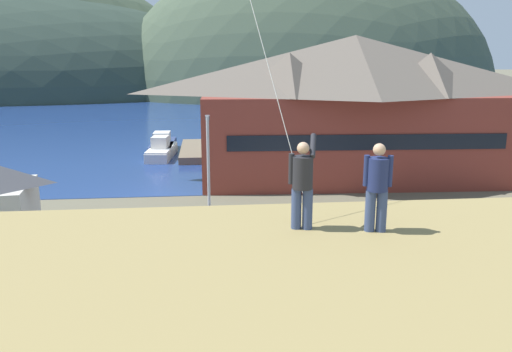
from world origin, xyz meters
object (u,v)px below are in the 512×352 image
object	(u,v)px
moored_boat_wharfside	(161,150)
moored_boat_inner_slip	(163,146)
person_kite_flyer	(302,182)
parked_car_front_row_red	(196,234)
parked_car_corner_spot	(476,226)
parked_car_back_row_left	(45,296)
parked_car_mid_row_far	(498,286)
person_companion	(377,185)
parking_light_pole	(208,165)
wharf_dock	(197,151)
parked_car_mid_row_center	(239,303)
moored_boat_outer_mooring	(235,148)
harbor_lodge	(353,104)

from	to	relation	value
moored_boat_wharfside	moored_boat_inner_slip	distance (m)	2.69
moored_boat_wharfside	person_kite_flyer	size ratio (longest dim) A/B	3.58
person_kite_flyer	parked_car_front_row_red	bearing A→B (deg)	99.64
parked_car_corner_spot	parked_car_back_row_left	distance (m)	20.66
parked_car_mid_row_far	person_companion	size ratio (longest dim) A/B	2.50
parked_car_mid_row_far	parking_light_pole	bearing A→B (deg)	136.57
wharf_dock	person_kite_flyer	bearing A→B (deg)	-86.10
parking_light_pole	person_companion	bearing A→B (deg)	-80.18
parked_car_corner_spot	parked_car_front_row_red	bearing A→B (deg)	179.24
parked_car_corner_spot	parked_car_mid_row_far	size ratio (longest dim) A/B	0.98
parked_car_front_row_red	parked_car_mid_row_center	bearing A→B (deg)	-77.38
parked_car_back_row_left	parked_car_mid_row_far	distance (m)	17.12
moored_boat_outer_mooring	parked_car_back_row_left	bearing A→B (deg)	-105.54
moored_boat_wharfside	person_companion	xyz separation A→B (m)	(7.57, -39.79, 6.57)
wharf_dock	parked_car_mid_row_far	size ratio (longest dim) A/B	2.37
wharf_dock	parking_light_pole	world-z (taller)	parking_light_pole
wharf_dock	moored_boat_inner_slip	bearing A→B (deg)	160.14
moored_boat_outer_mooring	parked_car_mid_row_far	world-z (taller)	moored_boat_outer_mooring
parked_car_back_row_left	person_kite_flyer	world-z (taller)	person_kite_flyer
moored_boat_inner_slip	parked_car_corner_spot	size ratio (longest dim) A/B	1.68
parking_light_pole	parked_car_front_row_red	bearing A→B (deg)	-101.38
harbor_lodge	moored_boat_outer_mooring	world-z (taller)	harbor_lodge
moored_boat_inner_slip	parked_car_front_row_red	xyz separation A→B (m)	(3.79, -27.62, 0.34)
wharf_dock	parked_car_corner_spot	size ratio (longest dim) A/B	2.43
parked_car_corner_spot	wharf_dock	bearing A→B (deg)	118.98
wharf_dock	parked_car_back_row_left	world-z (taller)	parked_car_back_row_left
parked_car_corner_spot	person_kite_flyer	xyz separation A→B (m)	(-11.92, -14.38, 6.24)
moored_boat_wharfside	parked_car_corner_spot	bearing A→B (deg)	-54.25
moored_boat_inner_slip	parked_car_mid_row_center	size ratio (longest dim) A/B	1.65
person_companion	parked_car_mid_row_center	bearing A→B (deg)	106.55
parked_car_back_row_left	parking_light_pole	bearing A→B (deg)	57.46
harbor_lodge	parked_car_mid_row_center	bearing A→B (deg)	-114.90
parked_car_front_row_red	person_kite_flyer	world-z (taller)	person_kite_flyer
parked_car_back_row_left	moored_boat_wharfside	bearing A→B (deg)	86.82
wharf_dock	moored_boat_outer_mooring	xyz separation A→B (m)	(3.67, -0.93, 0.37)
moored_boat_outer_mooring	parked_car_corner_spot	size ratio (longest dim) A/B	2.00
harbor_lodge	wharf_dock	xyz separation A→B (m)	(-12.44, 11.14, -5.57)
harbor_lodge	moored_boat_inner_slip	xyz separation A→B (m)	(-15.91, 12.40, -5.20)
moored_boat_wharfside	moored_boat_outer_mooring	world-z (taller)	same
harbor_lodge	moored_boat_inner_slip	distance (m)	20.83
parked_car_back_row_left	person_kite_flyer	size ratio (longest dim) A/B	2.27
parked_car_front_row_red	parked_car_mid_row_far	size ratio (longest dim) A/B	0.97
parked_car_corner_spot	person_companion	xyz separation A→B (m)	(-10.52, -14.67, 6.23)
harbor_lodge	parked_car_corner_spot	bearing A→B (deg)	-81.62
harbor_lodge	person_companion	xyz separation A→B (m)	(-8.24, -30.09, 1.37)
parked_car_mid_row_center	parking_light_pole	distance (m)	11.22
parked_car_mid_row_center	parking_light_pole	bearing A→B (deg)	94.96
harbor_lodge	parked_car_back_row_left	size ratio (longest dim) A/B	5.98
wharf_dock	parked_car_mid_row_center	world-z (taller)	parked_car_mid_row_center
moored_boat_inner_slip	parking_light_pole	xyz separation A→B (m)	(4.49, -24.13, 3.10)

